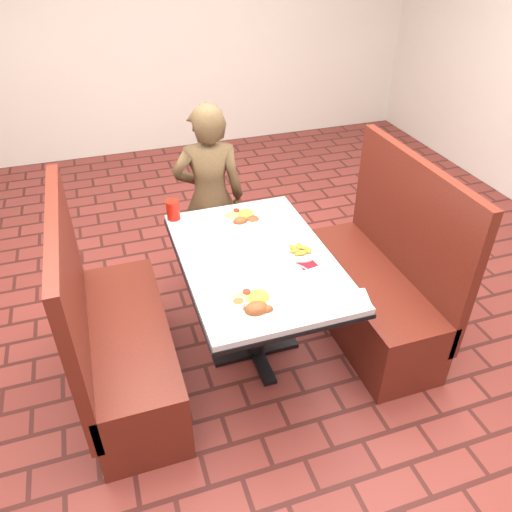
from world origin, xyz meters
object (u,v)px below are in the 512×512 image
booth_bench_left (120,344)px  dining_table (256,270)px  booth_bench_right (375,288)px  near_dinner_plate (254,301)px  diner_person (210,199)px  plantain_plate (300,251)px  red_tumbler (173,210)px  far_dinner_plate (242,216)px

booth_bench_left → dining_table: bearing=0.0°
booth_bench_right → near_dinner_plate: 1.11m
booth_bench_right → diner_person: 1.26m
plantain_plate → red_tumbler: (-0.59, 0.59, 0.05)m
dining_table → booth_bench_right: (0.80, 0.00, -0.32)m
booth_bench_right → red_tumbler: 1.36m
near_dinner_plate → far_dinner_plate: size_ratio=1.02×
booth_bench_left → near_dinner_plate: bearing=-31.0°
far_dinner_plate → booth_bench_left: bearing=-154.6°
booth_bench_right → near_dinner_plate: (-0.94, -0.39, 0.45)m
far_dinner_plate → booth_bench_right: bearing=-28.1°
near_dinner_plate → plantain_plate: size_ratio=1.37×
dining_table → near_dinner_plate: size_ratio=4.52×
dining_table → booth_bench_left: size_ratio=1.01×
booth_bench_right → plantain_plate: size_ratio=6.12×
booth_bench_left → diner_person: (0.75, 0.87, 0.34)m
booth_bench_right → red_tumbler: (-1.15, 0.54, 0.48)m
booth_bench_left → plantain_plate: (1.04, -0.05, 0.43)m
near_dinner_plate → red_tumbler: bearing=102.6°
booth_bench_left → booth_bench_right: size_ratio=1.00×
booth_bench_right → plantain_plate: (-0.56, -0.05, 0.43)m
booth_bench_left → far_dinner_plate: booth_bench_left is taller
booth_bench_left → red_tumbler: bearing=50.5°
booth_bench_right → plantain_plate: 0.71m
near_dinner_plate → far_dinner_plate: 0.82m
booth_bench_right → dining_table: bearing=180.0°
far_dinner_plate → red_tumbler: size_ratio=2.19×
booth_bench_right → diner_person: size_ratio=0.90×
plantain_plate → red_tumbler: size_ratio=1.63×
dining_table → plantain_plate: (0.24, -0.05, 0.11)m
near_dinner_plate → red_tumbler: size_ratio=2.23×
dining_table → far_dinner_plate: far_dinner_plate is taller
dining_table → diner_person: 0.88m
diner_person → plantain_plate: bearing=116.9°
booth_bench_left → diner_person: 1.20m
dining_table → red_tumbler: bearing=122.8°
booth_bench_right → booth_bench_left: bearing=180.0°
dining_table → booth_bench_left: bearing=180.0°
near_dinner_plate → dining_table: bearing=70.2°
far_dinner_plate → red_tumbler: 0.42m
diner_person → red_tumbler: bearing=57.0°
diner_person → near_dinner_plate: size_ratio=4.98×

